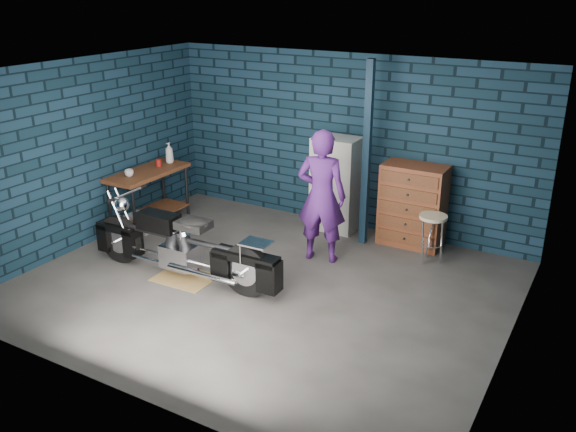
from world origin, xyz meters
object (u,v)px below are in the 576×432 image
object	(u,v)px
person	(322,196)
storage_bin	(141,222)
tool_chest	(412,206)
shop_stool	(431,239)
locker	(336,184)
workbench	(150,198)
motorcycle	(182,241)

from	to	relation	value
person	storage_bin	size ratio (longest dim) A/B	4.41
tool_chest	shop_stool	distance (m)	0.69
storage_bin	locker	distance (m)	3.11
workbench	tool_chest	size ratio (longest dim) A/B	1.15
person	storage_bin	world-z (taller)	person
locker	person	bearing A→B (deg)	-74.30
shop_stool	person	bearing A→B (deg)	-154.25
person	storage_bin	bearing A→B (deg)	-2.85
locker	shop_stool	bearing A→B (deg)	-14.90
motorcycle	tool_chest	bearing A→B (deg)	47.67
locker	shop_stool	distance (m)	1.79
tool_chest	locker	bearing A→B (deg)	180.00
person	shop_stool	distance (m)	1.64
storage_bin	shop_stool	xyz separation A→B (m)	(4.30, 1.13, 0.22)
motorcycle	tool_chest	size ratio (longest dim) A/B	1.98
locker	shop_stool	size ratio (longest dim) A/B	2.12
person	shop_stool	world-z (taller)	person
person	tool_chest	size ratio (longest dim) A/B	1.53
motorcycle	locker	size ratio (longest dim) A/B	1.64
workbench	person	bearing A→B (deg)	4.02
locker	shop_stool	world-z (taller)	locker
motorcycle	tool_chest	xyz separation A→B (m)	(2.21, 2.55, 0.08)
storage_bin	locker	size ratio (longest dim) A/B	0.29
person	tool_chest	world-z (taller)	person
tool_chest	shop_stool	size ratio (longest dim) A/B	1.76
motorcycle	tool_chest	distance (m)	3.38
person	tool_chest	distance (m)	1.49
workbench	locker	world-z (taller)	locker
storage_bin	shop_stool	world-z (taller)	shop_stool
locker	storage_bin	bearing A→B (deg)	-148.78
storage_bin	tool_chest	bearing A→B (deg)	22.31
person	locker	xyz separation A→B (m)	(-0.31, 1.11, -0.20)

